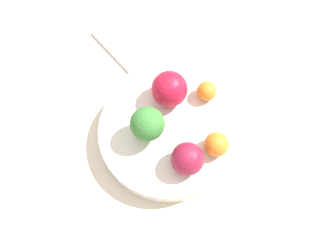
% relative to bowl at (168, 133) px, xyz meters
% --- Properties ---
extents(ground_plane, '(6.00, 6.00, 0.00)m').
position_rel_bowl_xyz_m(ground_plane, '(0.00, 0.00, -0.04)').
color(ground_plane, gray).
extents(table_surface, '(1.20, 1.20, 0.02)m').
position_rel_bowl_xyz_m(table_surface, '(0.00, 0.00, -0.03)').
color(table_surface, beige).
rests_on(table_surface, ground_plane).
extents(bowl, '(0.24, 0.24, 0.04)m').
position_rel_bowl_xyz_m(bowl, '(0.00, 0.00, 0.00)').
color(bowl, silver).
rests_on(bowl, table_surface).
extents(broccoli, '(0.06, 0.06, 0.07)m').
position_rel_bowl_xyz_m(broccoli, '(0.03, -0.01, 0.06)').
color(broccoli, '#8CB76B').
rests_on(broccoli, bowl).
extents(apple_red, '(0.05, 0.05, 0.05)m').
position_rel_bowl_xyz_m(apple_red, '(-0.00, 0.07, 0.05)').
color(apple_red, maroon).
rests_on(apple_red, bowl).
extents(apple_green, '(0.06, 0.06, 0.06)m').
position_rel_bowl_xyz_m(apple_green, '(-0.03, -0.05, 0.05)').
color(apple_green, '#B7142D').
rests_on(apple_green, bowl).
extents(orange_front, '(0.03, 0.03, 0.03)m').
position_rel_bowl_xyz_m(orange_front, '(-0.09, -0.03, 0.04)').
color(orange_front, orange).
rests_on(orange_front, bowl).
extents(orange_back, '(0.04, 0.04, 0.04)m').
position_rel_bowl_xyz_m(orange_back, '(-0.05, 0.07, 0.04)').
color(orange_back, orange).
rests_on(orange_back, bowl).
extents(napkin, '(0.15, 0.16, 0.01)m').
position_rel_bowl_xyz_m(napkin, '(-0.03, -0.23, -0.02)').
color(napkin, beige).
rests_on(napkin, table_surface).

